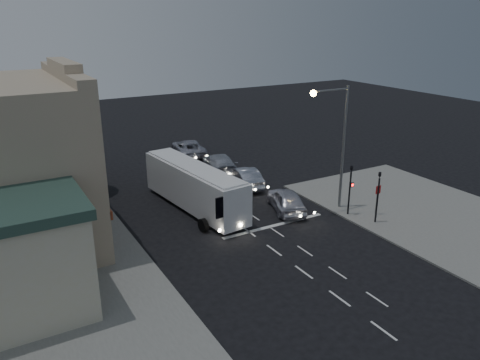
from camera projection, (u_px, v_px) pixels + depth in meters
ground at (265, 244)px, 29.60m from camera, size 120.00×120.00×0.00m
sidewalk_near at (454, 223)px, 32.42m from camera, size 12.00×24.00×0.12m
sidewalk_far at (28, 240)px, 30.01m from camera, size 12.00×50.00×0.12m
road_markings at (255, 221)px, 32.91m from camera, size 8.00×30.55×0.01m
tour_bus at (194, 186)px, 34.41m from camera, size 3.53×11.29×3.40m
car_suv at (286, 200)px, 34.44m from camera, size 3.43×5.27×1.67m
car_sedan_a at (245, 177)px, 39.39m from camera, size 2.63×5.21×1.64m
car_sedan_b at (219, 163)px, 43.28m from camera, size 3.39×5.93×1.62m
car_sedan_c at (189, 148)px, 48.12m from camera, size 3.80×6.32×1.64m
traffic_signal_main at (350, 184)px, 33.01m from camera, size 0.25×0.35×4.10m
traffic_signal_side at (378, 191)px, 31.72m from camera, size 0.18×0.15×4.10m
regulatory_sign at (377, 195)px, 33.25m from camera, size 0.45×0.12×2.20m
streetlight at (337, 135)px, 32.96m from camera, size 3.32×0.44×9.00m
low_building_south at (6, 262)px, 21.38m from camera, size 7.40×5.40×5.70m
street_tree at (74, 140)px, 36.54m from camera, size 4.00×4.00×6.20m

